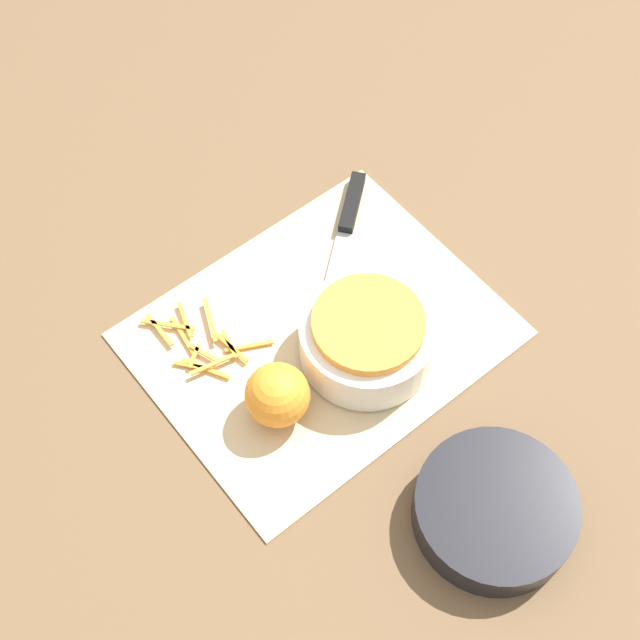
% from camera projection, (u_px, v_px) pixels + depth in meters
% --- Properties ---
extents(ground_plane, '(4.00, 4.00, 0.00)m').
position_uv_depth(ground_plane, '(320.00, 335.00, 1.14)').
color(ground_plane, brown).
extents(cutting_board, '(0.44, 0.35, 0.01)m').
position_uv_depth(cutting_board, '(320.00, 333.00, 1.14)').
color(cutting_board, '#CCB284').
rests_on(cutting_board, ground_plane).
extents(bowl_speckled, '(0.17, 0.17, 0.08)m').
position_uv_depth(bowl_speckled, '(367.00, 337.00, 1.09)').
color(bowl_speckled, silver).
rests_on(bowl_speckled, cutting_board).
extents(bowl_dark, '(0.18, 0.18, 0.05)m').
position_uv_depth(bowl_dark, '(493.00, 511.00, 0.99)').
color(bowl_dark, black).
rests_on(bowl_dark, ground_plane).
extents(knife, '(0.22, 0.18, 0.02)m').
position_uv_depth(knife, '(347.00, 223.00, 1.22)').
color(knife, black).
rests_on(knife, cutting_board).
extents(orange_left, '(0.08, 0.08, 0.08)m').
position_uv_depth(orange_left, '(277.00, 395.00, 1.05)').
color(orange_left, orange).
rests_on(orange_left, cutting_board).
extents(peel_pile, '(0.12, 0.14, 0.01)m').
position_uv_depth(peel_pile, '(201.00, 343.00, 1.12)').
color(peel_pile, orange).
rests_on(peel_pile, cutting_board).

